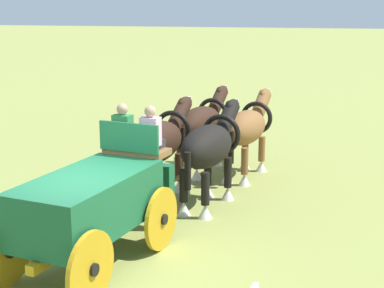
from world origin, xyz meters
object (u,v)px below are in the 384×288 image
at_px(draft_horse_rear_near, 157,143).
at_px(draft_horse_lead_off, 247,128).
at_px(draft_horse_rear_off, 209,147).
at_px(draft_horse_lead_near, 202,124).
at_px(show_wagon, 95,201).

bearing_deg(draft_horse_rear_near, draft_horse_lead_off, -35.69).
height_order(draft_horse_rear_near, draft_horse_rear_off, draft_horse_rear_off).
distance_m(draft_horse_lead_near, draft_horse_lead_off, 1.30).
xyz_separation_m(draft_horse_rear_near, draft_horse_lead_off, (2.37, -1.70, -0.04)).
distance_m(show_wagon, draft_horse_rear_off, 3.67).
xyz_separation_m(show_wagon, draft_horse_rear_off, (3.46, -1.22, 0.21)).
bearing_deg(draft_horse_rear_near, draft_horse_lead_near, -9.27).
distance_m(draft_horse_rear_near, draft_horse_lead_near, 2.61).
bearing_deg(draft_horse_rear_off, draft_horse_rear_near, 80.98).
height_order(draft_horse_rear_near, draft_horse_lead_off, draft_horse_rear_near).
height_order(show_wagon, draft_horse_rear_off, show_wagon).
bearing_deg(draft_horse_lead_near, draft_horse_lead_off, -99.17).
xyz_separation_m(draft_horse_rear_near, draft_horse_lead_near, (2.58, -0.42, -0.03)).
distance_m(draft_horse_rear_near, draft_horse_lead_off, 2.92).
bearing_deg(show_wagon, draft_horse_lead_near, -3.30).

